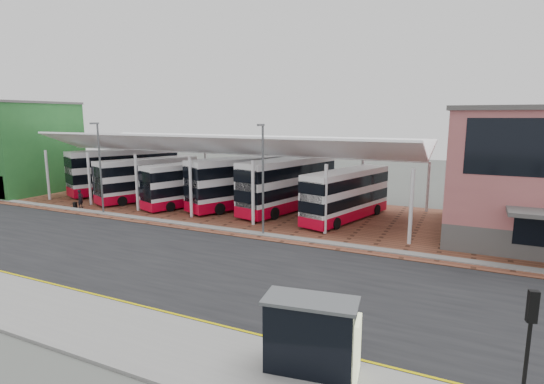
% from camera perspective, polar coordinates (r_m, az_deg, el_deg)
% --- Properties ---
extents(ground, '(140.00, 140.00, 0.00)m').
position_cam_1_polar(ground, '(27.16, -11.10, -8.49)').
color(ground, '#454844').
extents(road, '(120.00, 14.00, 0.02)m').
position_cam_1_polar(road, '(26.41, -12.41, -9.06)').
color(road, black).
rests_on(road, ground).
extents(forecourt, '(72.00, 16.00, 0.06)m').
position_cam_1_polar(forecourt, '(37.17, 3.46, -3.20)').
color(forecourt, brown).
rests_on(forecourt, ground).
extents(sidewalk, '(120.00, 4.00, 0.14)m').
position_cam_1_polar(sidewalk, '(21.16, -26.26, -14.69)').
color(sidewalk, slate).
rests_on(sidewalk, ground).
extents(north_kerb, '(120.00, 0.80, 0.14)m').
position_cam_1_polar(north_kerb, '(32.09, -4.48, -5.29)').
color(north_kerb, slate).
rests_on(north_kerb, ground).
extents(yellow_line_near, '(120.00, 0.12, 0.01)m').
position_cam_1_polar(yellow_line_near, '(22.33, -22.14, -13.19)').
color(yellow_line_near, '#CCB900').
rests_on(yellow_line_near, road).
extents(yellow_line_far, '(120.00, 0.12, 0.01)m').
position_cam_1_polar(yellow_line_far, '(22.51, -21.56, -12.95)').
color(yellow_line_far, '#CCB900').
rests_on(yellow_line_far, road).
extents(canopy, '(37.00, 11.63, 7.07)m').
position_cam_1_polar(canopy, '(40.76, -6.47, 6.14)').
color(canopy, silver).
rests_on(canopy, ground).
extents(shop_green, '(6.40, 10.20, 10.22)m').
position_cam_1_polar(shop_green, '(55.51, -29.83, 5.21)').
color(shop_green, '#28692C').
rests_on(shop_green, ground).
extents(lamp_west, '(0.16, 0.90, 8.07)m').
position_cam_1_polar(lamp_west, '(40.13, -22.13, 3.34)').
color(lamp_west, '#55585C').
rests_on(lamp_west, ground).
extents(lamp_east, '(0.16, 0.90, 8.07)m').
position_cam_1_polar(lamp_east, '(30.34, -1.25, 2.12)').
color(lamp_east, '#55585C').
rests_on(lamp_east, ground).
extents(bus_0, '(7.32, 11.94, 4.89)m').
position_cam_1_polar(bus_0, '(50.66, -19.22, 2.65)').
color(bus_0, white).
rests_on(bus_0, forecourt).
extents(bus_1, '(6.23, 10.49, 4.28)m').
position_cam_1_polar(bus_1, '(45.47, -16.36, 1.62)').
color(bus_1, white).
rests_on(bus_1, forecourt).
extents(bus_2, '(5.65, 10.22, 4.14)m').
position_cam_1_polar(bus_2, '(41.84, -10.66, 1.06)').
color(bus_2, white).
rests_on(bus_2, forecourt).
extents(bus_3, '(7.13, 11.53, 4.72)m').
position_cam_1_polar(bus_3, '(40.29, -3.80, 1.28)').
color(bus_3, white).
rests_on(bus_3, forecourt).
extents(bus_4, '(5.33, 11.87, 4.77)m').
position_cam_1_polar(bus_4, '(38.76, 2.21, 0.98)').
color(bus_4, white).
rests_on(bus_4, forecourt).
extents(bus_5, '(4.99, 10.37, 4.17)m').
position_cam_1_polar(bus_5, '(35.74, 9.97, -0.43)').
color(bus_5, white).
rests_on(bus_5, forecourt).
extents(pedestrian, '(0.53, 0.70, 1.75)m').
position_cam_1_polar(pedestrian, '(43.76, -24.35, -0.86)').
color(pedestrian, black).
rests_on(pedestrian, forecourt).
extents(suitcase, '(0.33, 0.23, 0.56)m').
position_cam_1_polar(suitcase, '(44.09, -24.96, -1.61)').
color(suitcase, black).
rests_on(suitcase, forecourt).
extents(bus_shelter, '(3.34, 1.90, 2.54)m').
position_cam_1_polar(bus_shelter, '(14.52, 6.07, -18.12)').
color(bus_shelter, black).
rests_on(bus_shelter, sidewalk).
extents(traffic_signal_west, '(0.30, 0.26, 3.81)m').
position_cam_1_polar(traffic_signal_west, '(14.17, 31.31, -16.03)').
color(traffic_signal_west, black).
rests_on(traffic_signal_west, sidewalk).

